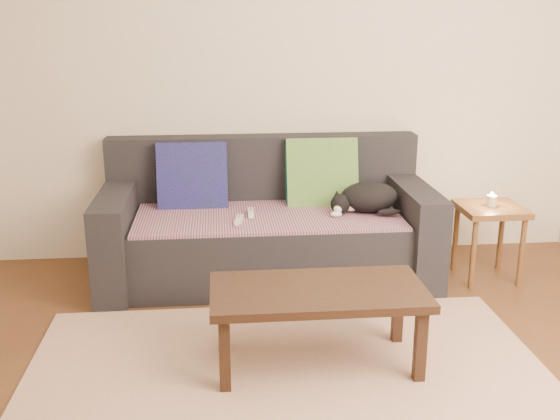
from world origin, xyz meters
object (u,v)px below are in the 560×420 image
Objects in this scene: wii_remote_b at (239,220)px; coffee_table at (318,298)px; cat at (367,198)px; sofa at (267,229)px; wii_remote_a at (251,213)px; side_table at (490,219)px.

coffee_table is (0.34, -0.97, -0.10)m from wii_remote_b.
wii_remote_b is at bearing -146.90° from cat.
cat is (0.63, -0.09, 0.22)m from sofa.
cat is 0.75m from wii_remote_a.
wii_remote_b is at bearing -128.32° from sofa.
side_table is (1.52, -0.11, -0.05)m from wii_remote_a.
side_table is (1.60, 0.03, -0.05)m from wii_remote_b.
wii_remote_a is 0.31× the size of side_table.
wii_remote_b reaches higher than coffee_table.
wii_remote_b is 0.15× the size of coffee_table.
coffee_table is (0.15, -1.21, 0.05)m from sofa.
wii_remote_b is 0.31× the size of side_table.
wii_remote_a reaches higher than coffee_table.
sofa reaches higher than coffee_table.
wii_remote_b is (-0.82, -0.15, -0.08)m from cat.
cat is at bearing -69.66° from wii_remote_b.
cat is at bearing -8.35° from sofa.
cat reaches higher than coffee_table.
sofa is 0.34m from wii_remote_b.
coffee_table is at bearing -150.46° from wii_remote_b.
side_table is at bearing -8.35° from sofa.
sofa is 1.22m from coffee_table.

